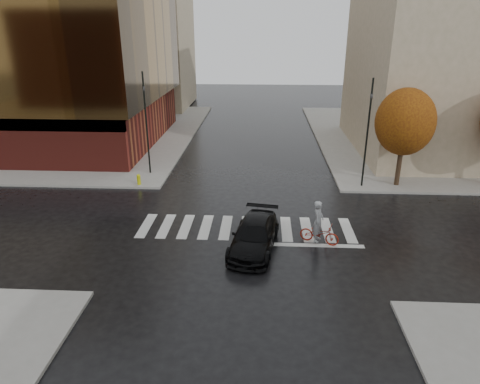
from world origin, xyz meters
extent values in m
plane|color=black|center=(0.00, 0.00, 0.00)|extent=(120.00, 120.00, 0.00)
cube|color=gray|center=(-21.00, 21.00, 0.07)|extent=(30.00, 30.00, 0.15)
cube|color=gray|center=(21.00, 21.00, 0.07)|extent=(30.00, 30.00, 0.15)
cube|color=silver|center=(0.00, 0.50, 0.01)|extent=(12.00, 3.00, 0.01)
cube|color=maroon|center=(-22.00, 18.00, 2.15)|extent=(26.00, 18.00, 4.00)
cube|color=brown|center=(-22.00, 18.00, 10.15)|extent=(27.00, 19.00, 12.00)
cube|color=tan|center=(17.00, 17.00, 9.15)|extent=(16.00, 16.00, 18.00)
cube|color=tan|center=(-16.00, 37.00, 10.15)|extent=(14.00, 12.00, 20.00)
cylinder|color=#311E16|center=(10.00, 7.40, 1.55)|extent=(0.32, 0.32, 2.80)
ellipsoid|color=#98520E|center=(10.00, 7.40, 4.47)|extent=(3.80, 3.80, 4.37)
imported|color=black|center=(0.50, -1.80, 0.72)|extent=(2.78, 5.22, 1.44)
imported|color=maroon|center=(3.77, -1.00, 0.53)|extent=(2.12, 1.38, 1.05)
imported|color=#94979C|center=(3.67, -1.00, 1.21)|extent=(0.76, 0.91, 2.13)
cylinder|color=black|center=(-7.40, 9.00, 3.77)|extent=(0.12, 0.12, 7.23)
imported|color=black|center=(-7.40, 9.00, 6.39)|extent=(0.22, 0.20, 0.90)
cylinder|color=black|center=(7.60, 7.09, 3.71)|extent=(0.12, 0.12, 7.12)
imported|color=black|center=(7.60, 7.09, 6.29)|extent=(0.18, 0.20, 0.89)
cylinder|color=#B7BA0A|center=(-7.54, 6.50, 0.45)|extent=(0.24, 0.24, 0.61)
sphere|color=#B7BA0A|center=(-7.54, 6.50, 0.76)|extent=(0.26, 0.26, 0.26)
cylinder|color=#472E19|center=(-0.55, -2.00, 0.01)|extent=(0.79, 0.79, 0.01)
camera|label=1|loc=(0.79, -20.45, 10.36)|focal=32.00mm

